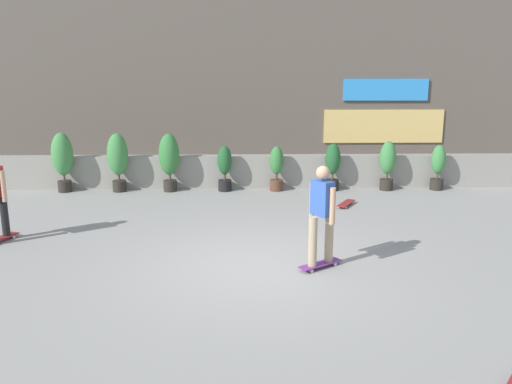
{
  "coord_description": "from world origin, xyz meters",
  "views": [
    {
      "loc": [
        -0.23,
        -7.95,
        3.09
      ],
      "look_at": [
        0.0,
        1.5,
        0.9
      ],
      "focal_mm": 35.68,
      "sensor_mm": 36.0,
      "label": 1
    }
  ],
  "objects_px": {
    "potted_plant_0": "(62,157)",
    "potted_plant_1": "(118,158)",
    "potted_plant_2": "(169,158)",
    "potted_plant_7": "(438,166)",
    "skater_foreground": "(322,212)",
    "potted_plant_6": "(388,163)",
    "potted_plant_3": "(225,167)",
    "skateboard_aside": "(346,203)",
    "potted_plant_5": "(333,165)",
    "potted_plant_4": "(277,167)"
  },
  "relations": [
    {
      "from": "potted_plant_5",
      "to": "potted_plant_2",
      "type": "bearing_deg",
      "value": 180.0
    },
    {
      "from": "skateboard_aside",
      "to": "potted_plant_6",
      "type": "bearing_deg",
      "value": 49.63
    },
    {
      "from": "potted_plant_2",
      "to": "potted_plant_3",
      "type": "distance_m",
      "value": 1.5
    },
    {
      "from": "potted_plant_1",
      "to": "potted_plant_2",
      "type": "xyz_separation_m",
      "value": [
        1.37,
        0.0,
        -0.01
      ]
    },
    {
      "from": "potted_plant_1",
      "to": "potted_plant_3",
      "type": "distance_m",
      "value": 2.86
    },
    {
      "from": "potted_plant_4",
      "to": "potted_plant_6",
      "type": "bearing_deg",
      "value": 0.0
    },
    {
      "from": "potted_plant_3",
      "to": "potted_plant_4",
      "type": "bearing_deg",
      "value": -0.0
    },
    {
      "from": "potted_plant_0",
      "to": "potted_plant_2",
      "type": "xyz_separation_m",
      "value": [
        2.83,
        0.0,
        -0.02
      ]
    },
    {
      "from": "potted_plant_1",
      "to": "potted_plant_6",
      "type": "height_order",
      "value": "potted_plant_1"
    },
    {
      "from": "potted_plant_0",
      "to": "potted_plant_5",
      "type": "relative_size",
      "value": 1.24
    },
    {
      "from": "potted_plant_7",
      "to": "skateboard_aside",
      "type": "bearing_deg",
      "value": -149.09
    },
    {
      "from": "potted_plant_3",
      "to": "potted_plant_1",
      "type": "bearing_deg",
      "value": -180.0
    },
    {
      "from": "potted_plant_5",
      "to": "skater_foreground",
      "type": "distance_m",
      "value": 5.81
    },
    {
      "from": "potted_plant_5",
      "to": "skateboard_aside",
      "type": "bearing_deg",
      "value": -88.2
    },
    {
      "from": "potted_plant_0",
      "to": "potted_plant_6",
      "type": "bearing_deg",
      "value": 0.0
    },
    {
      "from": "potted_plant_1",
      "to": "potted_plant_0",
      "type": "bearing_deg",
      "value": 180.0
    },
    {
      "from": "potted_plant_3",
      "to": "potted_plant_7",
      "type": "distance_m",
      "value": 5.81
    },
    {
      "from": "potted_plant_0",
      "to": "potted_plant_1",
      "type": "bearing_deg",
      "value": 0.0
    },
    {
      "from": "potted_plant_2",
      "to": "potted_plant_0",
      "type": "bearing_deg",
      "value": 180.0
    },
    {
      "from": "potted_plant_4",
      "to": "potted_plant_0",
      "type": "bearing_deg",
      "value": 180.0
    },
    {
      "from": "potted_plant_5",
      "to": "potted_plant_7",
      "type": "bearing_deg",
      "value": 0.0
    },
    {
      "from": "potted_plant_4",
      "to": "potted_plant_7",
      "type": "height_order",
      "value": "potted_plant_7"
    },
    {
      "from": "potted_plant_0",
      "to": "potted_plant_7",
      "type": "height_order",
      "value": "potted_plant_0"
    },
    {
      "from": "potted_plant_6",
      "to": "potted_plant_5",
      "type": "bearing_deg",
      "value": 180.0
    },
    {
      "from": "potted_plant_0",
      "to": "potted_plant_7",
      "type": "distance_m",
      "value": 10.12
    },
    {
      "from": "potted_plant_3",
      "to": "potted_plant_7",
      "type": "relative_size",
      "value": 1.0
    },
    {
      "from": "potted_plant_3",
      "to": "potted_plant_5",
      "type": "height_order",
      "value": "potted_plant_5"
    },
    {
      "from": "potted_plant_2",
      "to": "skateboard_aside",
      "type": "bearing_deg",
      "value": -20.79
    },
    {
      "from": "potted_plant_0",
      "to": "potted_plant_4",
      "type": "height_order",
      "value": "potted_plant_0"
    },
    {
      "from": "skater_foreground",
      "to": "potted_plant_4",
      "type": "bearing_deg",
      "value": 93.61
    },
    {
      "from": "skateboard_aside",
      "to": "potted_plant_1",
      "type": "bearing_deg",
      "value": 163.8
    },
    {
      "from": "potted_plant_4",
      "to": "potted_plant_7",
      "type": "distance_m",
      "value": 4.4
    },
    {
      "from": "potted_plant_0",
      "to": "potted_plant_1",
      "type": "height_order",
      "value": "potted_plant_0"
    },
    {
      "from": "potted_plant_1",
      "to": "skateboard_aside",
      "type": "relative_size",
      "value": 1.99
    },
    {
      "from": "potted_plant_4",
      "to": "skateboard_aside",
      "type": "relative_size",
      "value": 1.53
    },
    {
      "from": "potted_plant_0",
      "to": "skateboard_aside",
      "type": "relative_size",
      "value": 2.01
    },
    {
      "from": "skater_foreground",
      "to": "potted_plant_6",
      "type": "bearing_deg",
      "value": 64.98
    },
    {
      "from": "potted_plant_0",
      "to": "potted_plant_2",
      "type": "height_order",
      "value": "potted_plant_0"
    },
    {
      "from": "potted_plant_6",
      "to": "skateboard_aside",
      "type": "height_order",
      "value": "potted_plant_6"
    },
    {
      "from": "skater_foreground",
      "to": "potted_plant_1",
      "type": "bearing_deg",
      "value": 129.01
    },
    {
      "from": "potted_plant_5",
      "to": "potted_plant_6",
      "type": "distance_m",
      "value": 1.49
    },
    {
      "from": "potted_plant_0",
      "to": "skateboard_aside",
      "type": "xyz_separation_m",
      "value": [
        7.29,
        -1.69,
        -0.87
      ]
    },
    {
      "from": "potted_plant_4",
      "to": "potted_plant_6",
      "type": "distance_m",
      "value": 3.02
    },
    {
      "from": "potted_plant_2",
      "to": "potted_plant_6",
      "type": "distance_m",
      "value": 5.9
    },
    {
      "from": "potted_plant_2",
      "to": "potted_plant_7",
      "type": "xyz_separation_m",
      "value": [
        7.29,
        0.0,
        -0.25
      ]
    },
    {
      "from": "potted_plant_5",
      "to": "skateboard_aside",
      "type": "relative_size",
      "value": 1.63
    },
    {
      "from": "potted_plant_6",
      "to": "potted_plant_7",
      "type": "relative_size",
      "value": 1.09
    },
    {
      "from": "potted_plant_4",
      "to": "potted_plant_7",
      "type": "bearing_deg",
      "value": 0.0
    },
    {
      "from": "potted_plant_2",
      "to": "potted_plant_7",
      "type": "height_order",
      "value": "potted_plant_2"
    },
    {
      "from": "potted_plant_6",
      "to": "potted_plant_2",
      "type": "bearing_deg",
      "value": 180.0
    }
  ]
}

